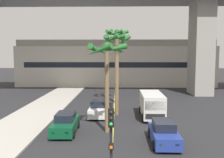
% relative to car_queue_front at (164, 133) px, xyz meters
% --- Properties ---
extents(sidewalk_left, '(4.80, 80.00, 0.15)m').
position_rel_car_queue_front_xyz_m(sidewalk_left, '(-11.57, 1.89, -0.65)').
color(sidewalk_left, '#ADA89E').
rests_on(sidewalk_left, ground).
extents(lane_stripe_center, '(0.14, 56.00, 0.01)m').
position_rel_car_queue_front_xyz_m(lane_stripe_center, '(-3.57, 9.89, -0.72)').
color(lane_stripe_center, '#DBCC4C').
rests_on(lane_stripe_center, ground).
extents(pier_building_backdrop, '(37.75, 8.04, 8.87)m').
position_rel_car_queue_front_xyz_m(pier_building_backdrop, '(-3.57, 33.13, 3.65)').
color(pier_building_backdrop, beige).
rests_on(pier_building_backdrop, ground).
extents(car_queue_front, '(1.86, 4.11, 1.56)m').
position_rel_car_queue_front_xyz_m(car_queue_front, '(0.00, 0.00, 0.00)').
color(car_queue_front, navy).
rests_on(car_queue_front, ground).
extents(car_queue_second, '(1.87, 4.12, 1.56)m').
position_rel_car_queue_front_xyz_m(car_queue_second, '(-5.08, 7.58, 0.00)').
color(car_queue_second, white).
rests_on(car_queue_second, ground).
extents(car_queue_third, '(1.91, 4.14, 1.56)m').
position_rel_car_queue_front_xyz_m(car_queue_third, '(-7.28, 2.21, 0.00)').
color(car_queue_third, '#0C4728').
rests_on(car_queue_third, ground).
extents(delivery_van, '(2.21, 5.28, 2.36)m').
position_rel_car_queue_front_xyz_m(delivery_van, '(0.15, 7.24, 0.57)').
color(delivery_van, silver).
rests_on(delivery_van, ground).
extents(traffic_light_median_near, '(0.24, 0.37, 4.20)m').
position_rel_car_queue_front_xyz_m(traffic_light_median_near, '(-3.46, -6.96, 1.99)').
color(traffic_light_median_near, black).
rests_on(traffic_light_median_near, ground).
extents(palm_tree_near_median, '(2.93, 3.02, 9.25)m').
position_rel_car_queue_front_xyz_m(palm_tree_near_median, '(-3.31, 14.39, 6.77)').
color(palm_tree_near_median, brown).
rests_on(palm_tree_near_median, ground).
extents(palm_tree_mid_median, '(3.19, 3.33, 7.06)m').
position_rel_car_queue_front_xyz_m(palm_tree_mid_median, '(-4.02, 2.44, 5.06)').
color(palm_tree_mid_median, brown).
rests_on(palm_tree_mid_median, ground).
extents(palm_tree_far_median, '(2.83, 2.83, 8.21)m').
position_rel_car_queue_front_xyz_m(palm_tree_far_median, '(-3.25, 8.17, 5.78)').
color(palm_tree_far_median, brown).
rests_on(palm_tree_far_median, ground).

